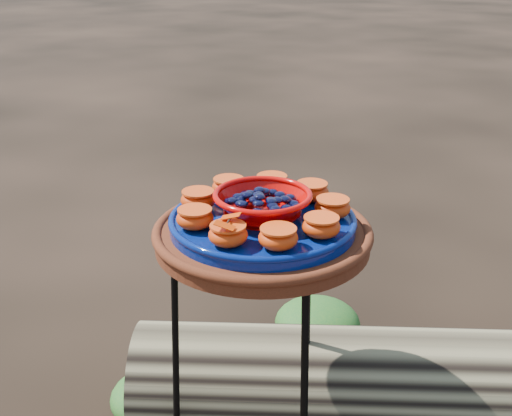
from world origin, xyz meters
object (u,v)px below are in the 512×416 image
Objects in this scene: terracotta_saucer at (262,237)px; red_bowl at (263,206)px; driftwood_log at (459,390)px; plant_stand at (262,377)px; cobalt_plate at (263,223)px.

red_bowl reaches higher than terracotta_saucer.
terracotta_saucer is 0.80m from driftwood_log.
plant_stand is 0.60m from driftwood_log.
plant_stand is 0.37m from terracotta_saucer.
plant_stand reaches higher than driftwood_log.
cobalt_plate is 2.00× the size of red_bowl.
plant_stand is 3.54× the size of red_bowl.
terracotta_saucer is 0.26× the size of driftwood_log.
terracotta_saucer reaches higher than driftwood_log.
plant_stand is at bearing -126.33° from driftwood_log.
driftwood_log is at bearing 53.67° from red_bowl.
driftwood_log is at bearing 53.67° from plant_stand.
cobalt_plate is at bearing -126.33° from driftwood_log.
cobalt_plate reaches higher than driftwood_log.
red_bowl is (0.00, 0.00, 0.04)m from cobalt_plate.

